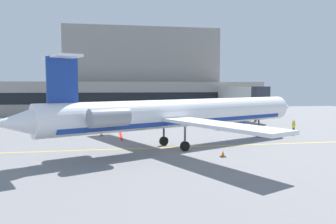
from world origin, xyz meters
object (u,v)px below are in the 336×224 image
object	(u,v)px
regional_jet	(181,114)
baggage_tug	(235,123)
fuel_tank	(250,111)
marshaller	(294,127)
pushback_tractor	(175,119)

from	to	relation	value
regional_jet	baggage_tug	bearing A→B (deg)	48.49
fuel_tank	marshaller	size ratio (longest dim) A/B	3.43
baggage_tug	marshaller	size ratio (longest dim) A/B	2.28
baggage_tug	regional_jet	bearing A→B (deg)	-131.51
marshaller	pushback_tractor	bearing A→B (deg)	134.46
fuel_tank	marshaller	distance (m)	20.23
regional_jet	marshaller	bearing A→B (deg)	20.39
fuel_tank	marshaller	bearing A→B (deg)	-99.07
regional_jet	marshaller	xyz separation A→B (m)	(15.56, 5.78, -2.40)
baggage_tug	fuel_tank	bearing A→B (deg)	58.94
regional_jet	fuel_tank	bearing A→B (deg)	53.95
baggage_tug	fuel_tank	world-z (taller)	fuel_tank
regional_jet	marshaller	world-z (taller)	regional_jet
baggage_tug	marshaller	world-z (taller)	baggage_tug
fuel_tank	baggage_tug	bearing A→B (deg)	-121.06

